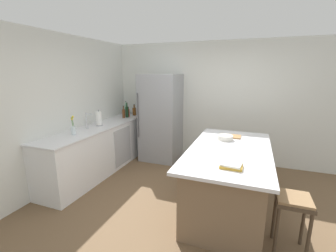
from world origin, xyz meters
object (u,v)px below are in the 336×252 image
Objects in this scene: sink_faucet at (87,120)px; paper_towel_roll at (99,119)px; kitchen_island at (228,178)px; bar_stool at (293,207)px; refrigerator at (161,118)px; mixing_bowl at (225,138)px; wine_bottle at (127,111)px; cutting_board at (231,136)px; flower_vase at (73,128)px; hot_sauce_bottle at (128,113)px; whiskey_bottle at (134,111)px; syrup_bottle at (124,113)px; cookbook_stack at (231,165)px; gin_bottle at (126,110)px.

sink_faucet is 0.96× the size of paper_towel_roll.
kitchen_island is 0.97m from bar_stool.
bar_stool is (2.41, -2.12, -0.42)m from refrigerator.
mixing_bowl is at bearing -35.30° from refrigerator.
wine_bottle is 2.54m from cutting_board.
flower_vase reaches higher than kitchen_island.
cutting_board is at bearing -19.50° from hot_sauce_bottle.
whiskey_bottle is 1.12× the size of hot_sauce_bottle.
paper_towel_roll is 0.83m from syrup_bottle.
flower_vase reaches higher than syrup_bottle.
syrup_bottle is (-0.83, -0.21, 0.08)m from refrigerator.
syrup_bottle is (0.02, 1.55, -0.00)m from flower_vase.
cookbook_stack is (2.51, -2.34, -0.09)m from whiskey_bottle.
paper_towel_roll is 2.86m from cookbook_stack.
cutting_board is at bearing 122.80° from bar_stool.
sink_faucet is 0.88× the size of wine_bottle.
bar_stool is 0.78m from cookbook_stack.
hot_sauce_bottle is 3.34m from cookbook_stack.
mixing_bowl is at bearing 5.61° from sink_faucet.
kitchen_island is at bearing -34.66° from whiskey_bottle.
cutting_board is (-0.05, 0.62, 0.46)m from kitchen_island.
paper_towel_roll is at bearing -94.98° from wine_bottle.
wine_bottle is at bearing 150.38° from kitchen_island.
whiskey_bottle is at bearing 84.48° from sink_faucet.
cutting_board is (2.55, -0.96, -0.15)m from gin_bottle.
flower_vase is at bearing 173.61° from bar_stool.
syrup_bottle reaches higher than cutting_board.
whiskey_bottle is at bearing 145.34° from kitchen_island.
flower_vase is 1.55m from syrup_bottle.
syrup_bottle reaches higher than hot_sauce_bottle.
syrup_bottle is at bearing -107.86° from wine_bottle.
wine_bottle reaches higher than syrup_bottle.
refrigerator reaches higher than wine_bottle.
kitchen_island is 2.66m from paper_towel_roll.
refrigerator is 5.88× the size of flower_vase.
bar_stool is 3.51m from paper_towel_roll.
sink_faucet is 1.52m from whiskey_bottle.
sink_faucet is at bearing -124.27° from refrigerator.
kitchen_island is at bearing -85.30° from cutting_board.
kitchen_island is at bearing -3.77° from sink_faucet.
sink_faucet is at bearing -174.39° from mixing_bowl.
bar_stool is 2.54× the size of whiskey_bottle.
gin_bottle is (-0.08, 1.83, 0.03)m from flower_vase.
hot_sauce_bottle is (-2.48, 1.48, 0.57)m from kitchen_island.
wine_bottle is (0.08, 0.93, 0.00)m from paper_towel_roll.
gin_bottle reaches higher than cutting_board.
paper_towel_roll reaches higher than cutting_board.
gin_bottle is at bearing 159.37° from cutting_board.
wine_bottle is 1.22× the size of syrup_bottle.
sink_faucet reaches higher than bar_stool.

